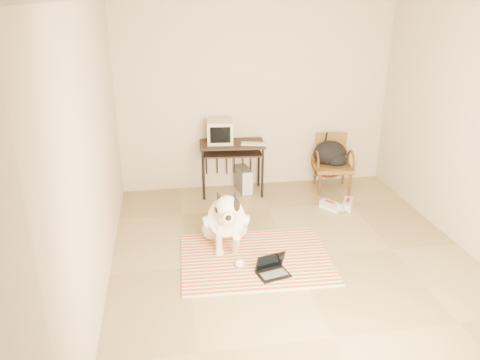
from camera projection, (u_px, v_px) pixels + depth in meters
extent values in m
plane|color=#8D7B56|center=(293.00, 258.00, 5.23)|extent=(4.50, 4.50, 0.00)
plane|color=silver|center=(306.00, 0.00, 4.23)|extent=(4.50, 4.50, 0.00)
plane|color=#BEAE9C|center=(256.00, 98.00, 6.79)|extent=(4.50, 0.00, 4.50)
plane|color=#BEAE9C|center=(409.00, 258.00, 2.67)|extent=(4.50, 0.00, 4.50)
plane|color=#BEAE9C|center=(95.00, 153.00, 4.43)|extent=(0.00, 4.50, 4.50)
plane|color=#BEAE9C|center=(478.00, 134.00, 5.03)|extent=(0.00, 4.50, 4.50)
cube|color=red|center=(263.00, 284.00, 4.74)|extent=(1.65, 0.32, 0.02)
cube|color=#34803A|center=(259.00, 271.00, 4.97)|extent=(1.65, 0.32, 0.02)
cube|color=#774685|center=(256.00, 259.00, 5.20)|extent=(1.65, 0.32, 0.02)
cube|color=gold|center=(252.00, 247.00, 5.44)|extent=(1.65, 0.32, 0.02)
cube|color=beige|center=(249.00, 237.00, 5.67)|extent=(1.65, 0.32, 0.02)
sphere|color=silver|center=(214.00, 229.00, 5.58)|extent=(0.28, 0.28, 0.28)
sphere|color=silver|center=(236.00, 228.00, 5.60)|extent=(0.28, 0.28, 0.28)
ellipsoid|color=silver|center=(225.00, 227.00, 5.57)|extent=(0.34, 0.31, 0.28)
ellipsoid|color=silver|center=(226.00, 219.00, 5.35)|extent=(0.39, 0.66, 0.60)
cylinder|color=silver|center=(226.00, 219.00, 5.36)|extent=(0.45, 0.57, 0.55)
sphere|color=silver|center=(227.00, 216.00, 5.13)|extent=(0.23, 0.23, 0.23)
sphere|color=silver|center=(227.00, 207.00, 5.00)|extent=(0.26, 0.26, 0.26)
ellipsoid|color=black|center=(231.00, 205.00, 4.99)|extent=(0.20, 0.22, 0.19)
cylinder|color=silver|center=(228.00, 215.00, 4.91)|extent=(0.12, 0.14, 0.11)
sphere|color=black|center=(228.00, 218.00, 4.84)|extent=(0.06, 0.06, 0.06)
cone|color=black|center=(219.00, 197.00, 5.00)|extent=(0.13, 0.13, 0.16)
cone|color=black|center=(234.00, 196.00, 5.02)|extent=(0.13, 0.13, 0.16)
torus|color=silver|center=(227.00, 213.00, 5.10)|extent=(0.24, 0.14, 0.21)
cylinder|color=silver|center=(219.00, 239.00, 5.22)|extent=(0.08, 0.12, 0.38)
cylinder|color=silver|center=(236.00, 245.00, 5.14)|extent=(0.10, 0.35, 0.39)
sphere|color=silver|center=(219.00, 252.00, 5.26)|extent=(0.10, 0.10, 0.10)
sphere|color=silver|center=(239.00, 264.00, 5.02)|extent=(0.10, 0.10, 0.10)
cone|color=black|center=(222.00, 226.00, 5.84)|extent=(0.16, 0.39, 0.10)
cube|color=black|center=(273.00, 274.00, 4.88)|extent=(0.37, 0.30, 0.02)
cube|color=#535356|center=(274.00, 274.00, 4.87)|extent=(0.30, 0.20, 0.00)
cube|color=black|center=(270.00, 261.00, 4.91)|extent=(0.33, 0.15, 0.21)
cube|color=black|center=(271.00, 261.00, 4.90)|extent=(0.29, 0.13, 0.19)
cube|color=black|center=(232.00, 144.00, 6.69)|extent=(0.96, 0.59, 0.03)
cube|color=black|center=(233.00, 153.00, 6.69)|extent=(0.85, 0.48, 0.02)
cylinder|color=black|center=(203.00, 175.00, 6.60)|extent=(0.04, 0.04, 0.74)
cylinder|color=black|center=(203.00, 165.00, 7.00)|extent=(0.04, 0.04, 0.74)
cylinder|color=black|center=(262.00, 173.00, 6.67)|extent=(0.04, 0.04, 0.74)
cylinder|color=black|center=(259.00, 163.00, 7.07)|extent=(0.04, 0.04, 0.74)
cube|color=beige|center=(220.00, 132.00, 6.65)|extent=(0.39, 0.37, 0.32)
cube|color=black|center=(220.00, 135.00, 6.49)|extent=(0.28, 0.04, 0.23)
cube|color=beige|center=(254.00, 144.00, 6.61)|extent=(0.37, 0.21, 0.02)
cube|color=#535356|center=(244.00, 179.00, 6.96)|extent=(0.22, 0.40, 0.36)
cube|color=silver|center=(248.00, 184.00, 6.79)|extent=(0.15, 0.03, 0.34)
cube|color=brown|center=(333.00, 167.00, 6.95)|extent=(0.60, 0.59, 0.05)
cylinder|color=#38230F|center=(333.00, 165.00, 6.94)|extent=(0.49, 0.49, 0.04)
cube|color=brown|center=(331.00, 146.00, 7.08)|extent=(0.46, 0.10, 0.40)
cylinder|color=#38230F|center=(320.00, 185.00, 6.81)|extent=(0.04, 0.04, 0.33)
cylinder|color=#38230F|center=(315.00, 174.00, 7.22)|extent=(0.04, 0.04, 0.33)
cylinder|color=#38230F|center=(350.00, 184.00, 6.82)|extent=(0.04, 0.04, 0.33)
cylinder|color=#38230F|center=(343.00, 174.00, 7.23)|extent=(0.04, 0.04, 0.33)
ellipsoid|color=black|center=(330.00, 153.00, 6.94)|extent=(0.49, 0.41, 0.36)
ellipsoid|color=black|center=(337.00, 160.00, 6.88)|extent=(0.31, 0.25, 0.21)
cube|color=white|center=(330.00, 208.00, 6.43)|extent=(0.27, 0.31, 0.03)
cube|color=#95949A|center=(330.00, 205.00, 6.41)|extent=(0.26, 0.30, 0.10)
cube|color=maroon|center=(331.00, 203.00, 6.40)|extent=(0.13, 0.15, 0.02)
cube|color=white|center=(347.00, 207.00, 6.47)|extent=(0.25, 0.33, 0.03)
cube|color=#95949A|center=(348.00, 204.00, 6.45)|extent=(0.24, 0.31, 0.10)
cube|color=maroon|center=(348.00, 201.00, 6.44)|extent=(0.12, 0.16, 0.02)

